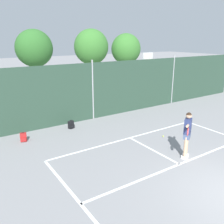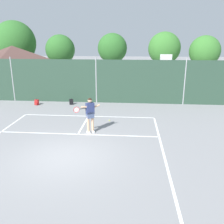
{
  "view_description": "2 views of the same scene",
  "coord_description": "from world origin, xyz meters",
  "px_view_note": "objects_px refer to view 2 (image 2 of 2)",
  "views": [
    {
      "loc": [
        -6.59,
        -2.87,
        4.51
      ],
      "look_at": [
        -0.29,
        6.59,
        1.05
      ],
      "focal_mm": 38.95,
      "sensor_mm": 36.0,
      "label": 1
    },
    {
      "loc": [
        2.7,
        -8.81,
        4.67
      ],
      "look_at": [
        1.63,
        3.85,
        0.82
      ],
      "focal_mm": 38.75,
      "sensor_mm": 36.0,
      "label": 2
    }
  ],
  "objects_px": {
    "backpack_red": "(37,102)",
    "basketball_hoop": "(165,71)",
    "tennis_ball": "(109,120)",
    "tennis_player": "(90,112)",
    "backpack_black": "(71,102)"
  },
  "relations": [
    {
      "from": "backpack_black",
      "to": "tennis_player",
      "type": "bearing_deg",
      "value": -66.62
    },
    {
      "from": "backpack_black",
      "to": "basketball_hoop",
      "type": "bearing_deg",
      "value": 16.89
    },
    {
      "from": "backpack_red",
      "to": "backpack_black",
      "type": "xyz_separation_m",
      "value": [
        2.51,
        0.35,
        0.0
      ]
    },
    {
      "from": "tennis_player",
      "to": "backpack_black",
      "type": "bearing_deg",
      "value": 113.38
    },
    {
      "from": "basketball_hoop",
      "to": "tennis_player",
      "type": "relative_size",
      "value": 1.91
    },
    {
      "from": "tennis_ball",
      "to": "backpack_red",
      "type": "xyz_separation_m",
      "value": [
        -5.68,
        3.15,
        0.16
      ]
    },
    {
      "from": "tennis_player",
      "to": "backpack_red",
      "type": "relative_size",
      "value": 4.01
    },
    {
      "from": "tennis_player",
      "to": "backpack_red",
      "type": "xyz_separation_m",
      "value": [
        -4.88,
        5.14,
        -0.92
      ]
    },
    {
      "from": "basketball_hoop",
      "to": "backpack_red",
      "type": "bearing_deg",
      "value": -165.42
    },
    {
      "from": "backpack_red",
      "to": "basketball_hoop",
      "type": "bearing_deg",
      "value": 14.58
    },
    {
      "from": "basketball_hoop",
      "to": "tennis_player",
      "type": "height_order",
      "value": "basketball_hoop"
    },
    {
      "from": "backpack_red",
      "to": "backpack_black",
      "type": "distance_m",
      "value": 2.54
    },
    {
      "from": "backpack_red",
      "to": "backpack_black",
      "type": "bearing_deg",
      "value": 7.89
    },
    {
      "from": "tennis_player",
      "to": "tennis_ball",
      "type": "height_order",
      "value": "tennis_player"
    },
    {
      "from": "basketball_hoop",
      "to": "backpack_red",
      "type": "height_order",
      "value": "basketball_hoop"
    }
  ]
}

